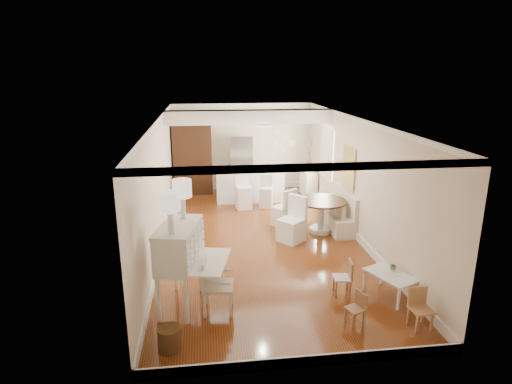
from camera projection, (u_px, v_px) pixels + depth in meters
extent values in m
plane|color=brown|center=(260.00, 240.00, 10.01)|extent=(9.00, 9.00, 0.00)
cube|color=white|center=(261.00, 119.00, 9.23)|extent=(4.50, 9.00, 0.04)
cube|color=beige|center=(242.00, 147.00, 13.91)|extent=(4.50, 0.04, 2.80)
cube|color=beige|center=(308.00, 273.00, 5.33)|extent=(4.50, 0.04, 2.80)
cube|color=beige|center=(159.00, 185.00, 9.36)|extent=(0.04, 9.00, 2.80)
cube|color=beige|center=(357.00, 179.00, 9.89)|extent=(0.04, 9.00, 2.80)
cube|color=white|center=(250.00, 117.00, 11.38)|extent=(4.50, 0.45, 0.36)
cube|color=tan|center=(348.00, 168.00, 10.32)|extent=(0.04, 0.84, 1.04)
cube|color=white|center=(327.00, 153.00, 12.13)|extent=(0.04, 1.10, 1.40)
cylinder|color=#381E11|center=(205.00, 134.00, 13.63)|extent=(0.30, 0.03, 0.30)
cylinder|color=white|center=(264.00, 125.00, 8.77)|extent=(0.36, 0.36, 0.08)
cube|color=white|center=(180.00, 266.00, 7.04)|extent=(1.35, 1.37, 1.45)
cube|color=silver|center=(218.00, 285.00, 6.96)|extent=(0.58, 0.58, 0.92)
cylinder|color=#533419|center=(170.00, 338.00, 6.07)|extent=(0.38, 0.38, 0.34)
cube|color=white|center=(390.00, 285.00, 7.46)|extent=(0.82, 0.99, 0.43)
cube|color=#946843|center=(355.00, 308.00, 6.65)|extent=(0.33, 0.33, 0.53)
cube|color=#AB724D|center=(342.00, 277.00, 7.53)|extent=(0.34, 0.34, 0.64)
cube|color=tan|center=(421.00, 309.00, 6.53)|extent=(0.33, 0.33, 0.64)
cube|color=silver|center=(337.00, 210.00, 10.59)|extent=(0.52, 1.60, 0.98)
cylinder|color=#462C16|center=(321.00, 216.00, 10.39)|extent=(1.22, 1.22, 0.81)
cube|color=white|center=(292.00, 219.00, 9.80)|extent=(0.73, 0.72, 1.06)
cube|color=silver|center=(284.00, 207.00, 10.80)|extent=(0.66, 0.67, 0.98)
cube|color=white|center=(250.00, 184.00, 12.84)|extent=(2.05, 0.65, 1.03)
cube|color=white|center=(244.00, 191.00, 12.12)|extent=(0.46, 0.46, 1.04)
cube|color=silver|center=(266.00, 192.00, 12.26)|extent=(0.44, 0.44, 0.92)
cube|color=#381E11|center=(193.00, 158.00, 13.49)|extent=(1.20, 0.60, 2.30)
imported|color=silver|center=(252.00, 164.00, 13.75)|extent=(0.75, 0.65, 1.80)
cube|color=white|center=(308.00, 183.00, 13.48)|extent=(0.40, 0.82, 0.77)
imported|color=#58864E|center=(393.00, 268.00, 7.55)|extent=(0.13, 0.13, 0.09)
imported|color=white|center=(309.00, 168.00, 13.38)|extent=(0.22, 0.22, 0.21)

